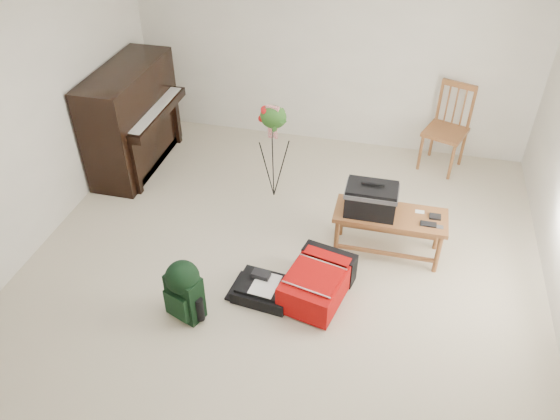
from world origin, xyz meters
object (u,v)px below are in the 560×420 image
(red_suitcase, at_px, (318,279))
(green_backpack, at_px, (184,288))
(dining_chair, at_px, (446,129))
(black_duffel, at_px, (264,289))
(bench, at_px, (377,204))
(piano, at_px, (133,120))
(flower_stand, at_px, (274,153))

(red_suitcase, relative_size, green_backpack, 1.37)
(dining_chair, bearing_deg, black_duffel, -100.03)
(red_suitcase, bearing_deg, bench, 71.35)
(piano, relative_size, dining_chair, 1.42)
(piano, relative_size, green_backpack, 2.46)
(dining_chair, distance_m, red_suitcase, 2.76)
(piano, relative_size, black_duffel, 2.69)
(red_suitcase, bearing_deg, black_duffel, -148.70)
(dining_chair, height_order, green_backpack, dining_chair)
(dining_chair, relative_size, flower_stand, 0.90)
(dining_chair, height_order, flower_stand, flower_stand)
(black_duffel, height_order, green_backpack, green_backpack)
(bench, bearing_deg, red_suitcase, -121.53)
(red_suitcase, distance_m, flower_stand, 1.65)
(green_backpack, bearing_deg, bench, 61.23)
(dining_chair, relative_size, black_duffel, 1.89)
(piano, bearing_deg, red_suitcase, -32.90)
(bench, xyz_separation_m, flower_stand, (-1.21, 0.70, -0.02))
(bench, relative_size, green_backpack, 1.79)
(red_suitcase, distance_m, green_backpack, 1.23)
(black_duffel, height_order, flower_stand, flower_stand)
(bench, height_order, flower_stand, flower_stand)
(bench, relative_size, red_suitcase, 1.31)
(red_suitcase, xyz_separation_m, black_duffel, (-0.48, -0.16, -0.09))
(piano, height_order, dining_chair, piano)
(piano, height_order, bench, piano)
(bench, distance_m, black_duffel, 1.35)
(dining_chair, bearing_deg, bench, -89.55)
(bench, height_order, red_suitcase, bench)
(dining_chair, bearing_deg, flower_stand, -128.93)
(piano, bearing_deg, dining_chair, 12.89)
(bench, relative_size, black_duffel, 1.95)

